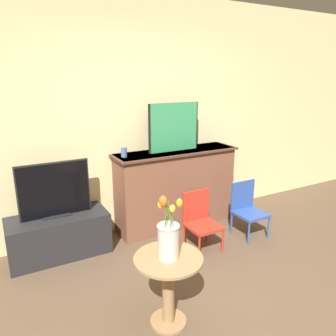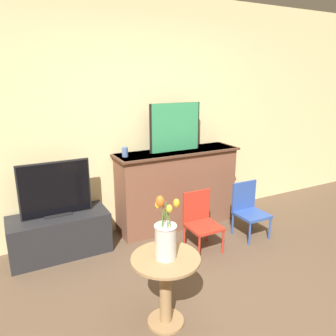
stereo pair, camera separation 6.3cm
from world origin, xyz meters
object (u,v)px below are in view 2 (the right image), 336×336
(painting, at_px, (175,127))
(chair_red, at_px, (201,219))
(tv_monitor, at_px, (55,190))
(chair_blue, at_px, (248,208))
(vase_tulips, at_px, (166,238))

(painting, relative_size, chair_red, 1.03)
(tv_monitor, relative_size, chair_red, 1.12)
(painting, bearing_deg, chair_red, -92.91)
(painting, xyz_separation_m, chair_red, (-0.03, -0.63, -0.90))
(chair_blue, bearing_deg, vase_tulips, -151.11)
(chair_red, height_order, vase_tulips, vase_tulips)
(vase_tulips, bearing_deg, chair_red, 44.36)
(painting, xyz_separation_m, tv_monitor, (-1.40, -0.04, -0.53))
(tv_monitor, bearing_deg, chair_blue, -16.06)
(painting, distance_m, tv_monitor, 1.50)
(tv_monitor, height_order, chair_red, tv_monitor)
(tv_monitor, height_order, vase_tulips, vase_tulips)
(chair_blue, relative_size, vase_tulips, 1.30)
(chair_red, bearing_deg, chair_blue, 0.34)
(tv_monitor, bearing_deg, vase_tulips, -69.96)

